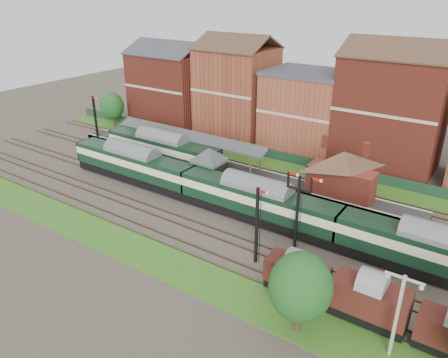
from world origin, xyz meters
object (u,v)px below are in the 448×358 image
Objects in this scene: goods_van_a at (297,275)px; signal_box at (209,169)px; semaphore_bracket at (298,207)px; dmu_train at (257,200)px; platform_railcar at (163,149)px.

signal_box is at bearing 146.13° from goods_van_a.
signal_box is 16.16m from semaphore_bracket.
dmu_train is 12.97m from goods_van_a.
platform_railcar is 32.93m from goods_van_a.
platform_railcar is at bearing 163.24° from signal_box.
platform_railcar is at bearing 161.76° from dmu_train.
platform_railcar is at bearing 160.79° from semaphore_bracket.
dmu_train is (-6.10, 2.50, -2.04)m from semaphore_bracket.
dmu_train is 20.77m from platform_railcar.
dmu_train is 10.78× the size of goods_van_a.
signal_box is at bearing 160.01° from dmu_train.
signal_box is 9.53m from dmu_train.
goods_van_a is (29.05, -15.50, -0.72)m from platform_railcar.
goods_van_a is (18.25, -12.25, -1.32)m from signal_box.
platform_railcar is (-19.73, 6.50, 0.00)m from dmu_train.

